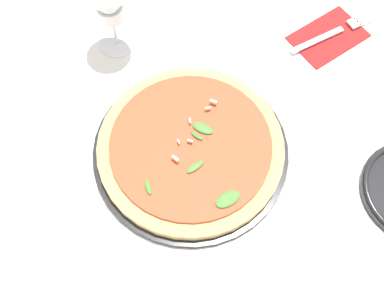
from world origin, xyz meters
TOP-DOWN VIEW (x-y plane):
  - ground_plane at (0.00, 0.00)m, footprint 6.00×6.00m
  - pizza_arugula_main at (0.00, 0.02)m, footprint 0.34×0.34m
  - wine_glass at (0.03, 0.31)m, footprint 0.09×0.09m
  - napkin at (0.38, 0.07)m, footprint 0.15×0.10m
  - fork at (0.39, 0.07)m, footprint 0.20×0.04m

SIDE VIEW (x-z plane):
  - ground_plane at x=0.00m, z-range 0.00..0.00m
  - napkin at x=0.38m, z-range 0.00..0.01m
  - fork at x=0.39m, z-range 0.01..0.01m
  - pizza_arugula_main at x=0.00m, z-range -0.01..0.04m
  - wine_glass at x=0.03m, z-range 0.03..0.18m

